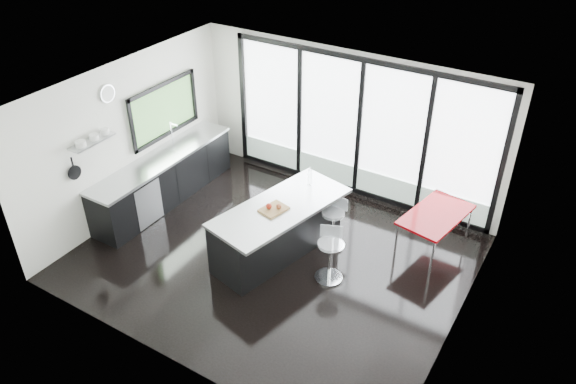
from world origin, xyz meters
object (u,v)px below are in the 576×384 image
Objects in this scene: bar_stool_near at (329,261)px; bar_stool_far at (332,229)px; island at (278,228)px; red_table at (433,231)px.

bar_stool_near is 0.82m from bar_stool_far.
island is 0.93m from bar_stool_far.
bar_stool_far and red_table have the same top height.
bar_stool_far is 0.54× the size of red_table.
island is 2.58m from red_table.
red_table is at bearing 35.48° from bar_stool_far.
bar_stool_far is (0.69, 0.60, -0.13)m from island.
bar_stool_far is at bearing 41.03° from island.
red_table is (1.12, 1.57, 0.00)m from bar_stool_near.
bar_stool_near is at bearing -59.56° from bar_stool_far.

